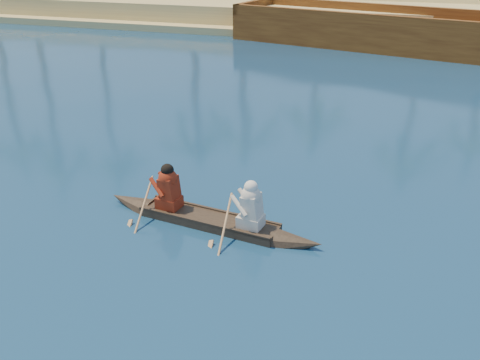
% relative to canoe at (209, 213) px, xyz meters
% --- Properties ---
extents(canoe, '(4.43, 1.18, 1.21)m').
position_rel_canoe_xyz_m(canoe, '(0.00, 0.00, 0.00)').
color(canoe, '#3F2F22').
rests_on(canoe, ground).
extents(barge_mid, '(12.37, 6.39, 1.97)m').
position_rel_canoe_xyz_m(barge_mid, '(0.83, 18.44, 0.46)').
color(barge_mid, brown).
rests_on(barge_mid, ground).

